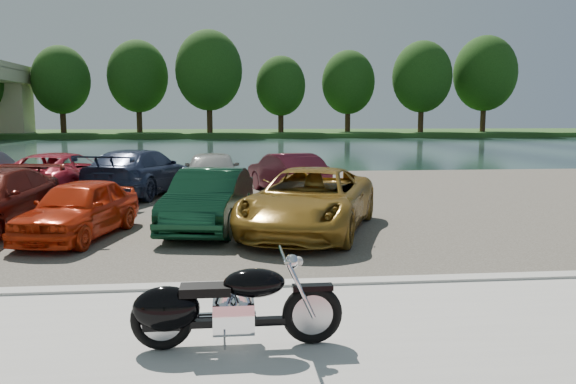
% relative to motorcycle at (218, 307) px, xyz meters
% --- Properties ---
extents(ground, '(200.00, 200.00, 0.00)m').
position_rel_motorcycle_xyz_m(ground, '(0.55, 0.25, -0.56)').
color(ground, '#595447').
rests_on(ground, ground).
extents(promenade, '(60.00, 6.00, 0.10)m').
position_rel_motorcycle_xyz_m(promenade, '(0.55, -0.75, -0.51)').
color(promenade, '#AFADA5').
rests_on(promenade, ground).
extents(kerb, '(60.00, 0.30, 0.14)m').
position_rel_motorcycle_xyz_m(kerb, '(0.55, 2.25, -0.49)').
color(kerb, '#AFADA5').
rests_on(kerb, ground).
extents(parking_lot, '(60.00, 18.00, 0.04)m').
position_rel_motorcycle_xyz_m(parking_lot, '(0.55, 11.25, -0.54)').
color(parking_lot, '#433F36').
rests_on(parking_lot, ground).
extents(river, '(120.00, 40.00, 0.00)m').
position_rel_motorcycle_xyz_m(river, '(0.55, 40.25, -0.56)').
color(river, '#192E2C').
rests_on(river, ground).
extents(far_bank, '(120.00, 24.00, 0.60)m').
position_rel_motorcycle_xyz_m(far_bank, '(0.55, 72.25, -0.26)').
color(far_bank, '#294B1A').
rests_on(far_bank, ground).
extents(far_trees, '(70.25, 10.68, 12.52)m').
position_rel_motorcycle_xyz_m(far_trees, '(4.91, 66.04, 6.93)').
color(far_trees, '#372314').
rests_on(far_trees, far_bank).
extents(motorcycle, '(2.33, 0.75, 1.05)m').
position_rel_motorcycle_xyz_m(motorcycle, '(0.00, 0.00, 0.00)').
color(motorcycle, black).
rests_on(motorcycle, promenade).
extents(car_4, '(2.26, 3.93, 1.26)m').
position_rel_motorcycle_xyz_m(car_4, '(-3.10, 6.27, 0.11)').
color(car_4, red).
rests_on(car_4, parking_lot).
extents(car_5, '(2.17, 4.36, 1.37)m').
position_rel_motorcycle_xyz_m(car_5, '(-0.35, 6.93, 0.16)').
color(car_5, '#0E3620').
rests_on(car_5, parking_lot).
extents(car_6, '(4.05, 5.65, 1.43)m').
position_rel_motorcycle_xyz_m(car_6, '(1.90, 6.35, 0.19)').
color(car_6, olive).
rests_on(car_6, parking_lot).
extents(car_10, '(3.07, 5.48, 1.45)m').
position_rel_motorcycle_xyz_m(car_10, '(-5.28, 12.58, 0.20)').
color(car_10, '#A81C2B').
rests_on(car_10, parking_lot).
extents(car_11, '(3.46, 5.62, 1.52)m').
position_rel_motorcycle_xyz_m(car_11, '(-2.85, 12.90, 0.24)').
color(car_11, '#27314D').
rests_on(car_11, parking_lot).
extents(car_12, '(1.89, 4.51, 1.52)m').
position_rel_motorcycle_xyz_m(car_12, '(-0.46, 12.39, 0.24)').
color(car_12, '#A4A5A1').
rests_on(car_12, parking_lot).
extents(car_13, '(2.64, 4.37, 1.36)m').
position_rel_motorcycle_xyz_m(car_13, '(2.03, 12.87, 0.16)').
color(car_13, '#561723').
rests_on(car_13, parking_lot).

